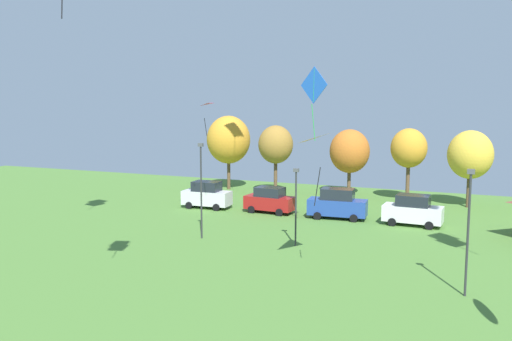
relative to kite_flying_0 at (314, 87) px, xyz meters
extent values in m
cube|color=blue|center=(0.00, 0.00, 0.16)|extent=(2.30, 1.25, 2.60)
cylinder|color=green|center=(0.00, -0.02, 0.16)|extent=(0.06, 0.08, 2.36)
cylinder|color=green|center=(0.00, 0.00, -2.46)|extent=(0.24, 0.39, 2.60)
pyramid|color=orange|center=(3.57, -8.54, -3.40)|extent=(1.55, 2.24, 0.52)
cylinder|color=black|center=(2.84, -8.58, -5.61)|extent=(0.35, 0.07, 2.17)
pyramid|color=#E54C93|center=(-9.65, 0.99, -1.84)|extent=(1.21, 1.57, 0.27)
cylinder|color=black|center=(-9.17, 1.08, -3.01)|extent=(0.25, 0.09, 1.42)
cube|color=silver|center=(-11.79, 6.05, -9.69)|extent=(4.45, 1.94, 1.26)
cube|color=#1E232D|center=(-11.79, 6.05, -8.62)|extent=(2.47, 1.72, 0.88)
cylinder|color=black|center=(-10.40, 5.22, -10.32)|extent=(0.65, 0.24, 0.64)
cylinder|color=black|center=(-10.47, 6.99, -10.32)|extent=(0.65, 0.24, 0.64)
cylinder|color=black|center=(-13.11, 5.11, -10.32)|extent=(0.65, 0.24, 0.64)
cylinder|color=black|center=(-13.18, 6.89, -10.32)|extent=(0.65, 0.24, 0.64)
cube|color=maroon|center=(-5.75, 6.34, -9.75)|extent=(4.41, 2.12, 1.13)
cube|color=#1E232D|center=(-5.75, 6.34, -8.78)|extent=(2.47, 1.84, 0.79)
cylinder|color=black|center=(-4.48, 5.33, -10.32)|extent=(0.65, 0.26, 0.64)
cylinder|color=black|center=(-4.35, 7.15, -10.32)|extent=(0.65, 0.26, 0.64)
cylinder|color=black|center=(-7.14, 5.52, -10.32)|extent=(0.65, 0.26, 0.64)
cylinder|color=black|center=(-7.01, 7.34, -10.32)|extent=(0.65, 0.26, 0.64)
cube|color=#234299|center=(0.29, 6.22, -9.66)|extent=(4.90, 2.11, 1.30)
cube|color=#1E232D|center=(0.29, 6.22, -8.56)|extent=(2.75, 1.81, 0.91)
cylinder|color=black|center=(1.84, 5.45, -10.32)|extent=(0.65, 0.27, 0.64)
cylinder|color=black|center=(1.71, 7.20, -10.32)|extent=(0.65, 0.27, 0.64)
cylinder|color=black|center=(-1.12, 5.23, -10.32)|extent=(0.65, 0.27, 0.64)
cylinder|color=black|center=(-1.25, 6.98, -10.32)|extent=(0.65, 0.27, 0.64)
cube|color=silver|center=(6.34, 6.10, -9.70)|extent=(4.58, 2.07, 1.24)
cube|color=#1E232D|center=(6.34, 6.10, -8.64)|extent=(2.55, 1.82, 0.87)
cylinder|color=black|center=(7.68, 5.11, -10.32)|extent=(0.65, 0.25, 0.64)
cylinder|color=black|center=(7.77, 6.95, -10.32)|extent=(0.65, 0.25, 0.64)
cylinder|color=black|center=(4.90, 5.26, -10.32)|extent=(0.65, 0.25, 0.64)
cylinder|color=black|center=(4.99, 7.09, -10.32)|extent=(0.65, 0.25, 0.64)
cylinder|color=#2D2D33|center=(10.64, -8.84, -7.55)|extent=(0.12, 0.12, 6.16)
cube|color=#4C4C51|center=(10.64, -8.84, -4.35)|extent=(0.36, 0.20, 0.24)
cylinder|color=#2D2D33|center=(-0.19, -3.18, -8.12)|extent=(0.12, 0.12, 5.02)
cube|color=#4C4C51|center=(-0.19, -3.18, -5.49)|extent=(0.36, 0.20, 0.24)
cylinder|color=#2D2D33|center=(-6.99, -3.79, -7.37)|extent=(0.12, 0.12, 6.53)
cube|color=#4C4C51|center=(-6.99, -3.79, -3.98)|extent=(0.36, 0.20, 0.24)
cylinder|color=brown|center=(-14.51, 16.39, -8.79)|extent=(0.36, 0.36, 3.69)
ellipsoid|color=gold|center=(-14.51, 16.39, -5.16)|extent=(4.75, 4.75, 5.23)
cylinder|color=brown|center=(-8.55, 15.18, -8.69)|extent=(0.36, 0.36, 3.88)
ellipsoid|color=olive|center=(-8.55, 15.18, -5.41)|extent=(3.59, 3.59, 3.95)
cylinder|color=brown|center=(-1.38, 17.61, -9.11)|extent=(0.36, 0.36, 3.06)
ellipsoid|color=#BC6623|center=(-1.38, 17.61, -6.05)|extent=(4.07, 4.07, 4.48)
cylinder|color=brown|center=(4.61, 16.52, -8.69)|extent=(0.36, 0.36, 3.90)
ellipsoid|color=gold|center=(4.61, 16.52, -5.44)|extent=(3.45, 3.45, 3.79)
cylinder|color=brown|center=(10.14, 15.63, -8.96)|extent=(0.36, 0.36, 3.35)
ellipsoid|color=gold|center=(10.14, 15.63, -5.78)|extent=(4.02, 4.02, 4.42)
camera|label=1|loc=(11.05, -36.91, -0.94)|focal=38.00mm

